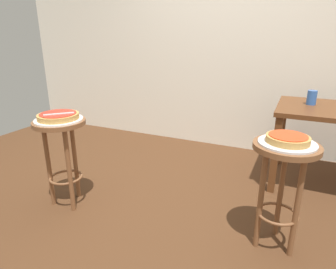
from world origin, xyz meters
TOP-DOWN VIEW (x-y plane):
  - ground_plane at (0.00, 0.00)m, footprint 6.00×6.00m
  - back_wall at (0.00, 1.65)m, footprint 6.00×0.10m
  - stool_foreground at (-0.87, -0.30)m, footprint 0.40×0.40m
  - serving_plate_foreground at (-0.87, -0.30)m, footprint 0.36×0.36m
  - pizza_foreground at (-0.87, -0.30)m, footprint 0.31×0.31m
  - stool_middle at (0.77, -0.12)m, footprint 0.40×0.40m
  - serving_plate_middle at (0.77, -0.12)m, footprint 0.34×0.34m
  - pizza_middle at (0.77, -0.12)m, footprint 0.25×0.25m
  - dining_table at (1.11, 0.97)m, footprint 0.98×0.79m
  - cup_far_edge at (0.90, 1.03)m, footprint 0.08×0.08m
  - pizza_server_knife at (-0.84, -0.32)m, footprint 0.17×0.17m

SIDE VIEW (x-z plane):
  - ground_plane at x=0.00m, z-range 0.00..0.00m
  - stool_foreground at x=-0.87m, z-range 0.18..0.91m
  - stool_middle at x=0.77m, z-range 0.18..0.91m
  - dining_table at x=1.11m, z-range 0.26..1.01m
  - serving_plate_foreground at x=-0.87m, z-range 0.73..0.74m
  - serving_plate_middle at x=0.77m, z-range 0.73..0.74m
  - pizza_foreground at x=-0.87m, z-range 0.74..0.79m
  - pizza_middle at x=0.77m, z-range 0.74..0.79m
  - pizza_server_knife at x=-0.84m, z-range 0.79..0.80m
  - cup_far_edge at x=0.90m, z-range 0.75..0.88m
  - back_wall at x=0.00m, z-range 0.00..3.00m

